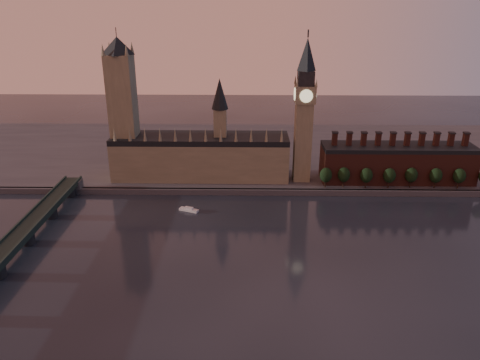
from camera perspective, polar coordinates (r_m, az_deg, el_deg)
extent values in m
plane|color=black|center=(254.81, 7.70, -9.83)|extent=(900.00, 900.00, 0.00)
cube|color=#4C4B51|center=(333.75, 6.05, -1.48)|extent=(900.00, 4.00, 4.00)
cube|color=#4C4B51|center=(417.81, 5.04, 3.35)|extent=(900.00, 180.00, 4.00)
cube|color=gray|center=(351.75, -4.81, 2.58)|extent=(130.00, 30.00, 28.00)
cube|color=black|center=(346.91, -4.89, 5.08)|extent=(130.00, 30.00, 4.00)
cube|color=gray|center=(343.03, -2.43, 6.68)|extent=(9.00, 9.00, 24.00)
cone|color=black|center=(337.88, -2.49, 10.45)|extent=(12.00, 12.00, 22.00)
cone|color=gray|center=(342.87, -15.06, 5.43)|extent=(2.60, 2.60, 10.00)
cone|color=gray|center=(340.08, -13.31, 5.46)|extent=(2.60, 2.60, 10.00)
cone|color=gray|center=(337.62, -11.54, 5.49)|extent=(2.60, 2.60, 10.00)
cone|color=gray|center=(335.48, -9.74, 5.52)|extent=(2.60, 2.60, 10.00)
cone|color=gray|center=(333.67, -7.92, 5.53)|extent=(2.60, 2.60, 10.00)
cone|color=gray|center=(332.20, -6.08, 5.55)|extent=(2.60, 2.60, 10.00)
cone|color=gray|center=(331.07, -4.23, 5.55)|extent=(2.60, 2.60, 10.00)
cone|color=gray|center=(330.29, -2.37, 5.56)|extent=(2.60, 2.60, 10.00)
cone|color=gray|center=(329.85, -0.50, 5.55)|extent=(2.60, 2.60, 10.00)
cone|color=gray|center=(329.76, 1.37, 5.54)|extent=(2.60, 2.60, 10.00)
cone|color=gray|center=(330.02, 3.25, 5.53)|extent=(2.60, 2.60, 10.00)
cone|color=gray|center=(330.63, 5.11, 5.51)|extent=(2.60, 2.60, 10.00)
cube|color=gray|center=(352.85, -13.96, 7.33)|extent=(18.00, 18.00, 90.00)
cone|color=black|center=(344.48, -14.74, 15.57)|extent=(24.00, 24.00, 12.00)
cylinder|color=#232326|center=(343.98, -14.84, 16.56)|extent=(0.50, 0.50, 12.00)
cone|color=gray|center=(339.22, -16.41, 14.98)|extent=(3.00, 3.00, 8.00)
cone|color=gray|center=(334.95, -13.70, 15.16)|extent=(3.00, 3.00, 8.00)
cone|color=gray|center=(354.48, -15.66, 15.30)|extent=(3.00, 3.00, 8.00)
cone|color=gray|center=(350.40, -13.06, 15.47)|extent=(3.00, 3.00, 8.00)
cube|color=gray|center=(342.99, 7.64, 4.60)|extent=(12.00, 12.00, 58.00)
cube|color=gray|center=(334.60, 7.94, 10.34)|extent=(14.00, 14.00, 12.00)
cube|color=#232326|center=(332.67, 8.04, 12.20)|extent=(11.00, 11.00, 10.00)
cone|color=black|center=(330.51, 8.19, 14.93)|extent=(13.00, 13.00, 22.00)
cylinder|color=#232326|center=(329.29, 8.31, 17.26)|extent=(1.00, 1.00, 5.00)
cylinder|color=#F5EAB5|center=(327.58, 8.08, 10.09)|extent=(9.00, 0.50, 9.00)
cylinder|color=#F5EAB5|center=(341.62, 7.80, 10.57)|extent=(9.00, 0.50, 9.00)
cylinder|color=#F5EAB5|center=(333.81, 6.69, 10.37)|extent=(0.50, 9.00, 9.00)
cylinder|color=#F5EAB5|center=(335.53, 9.18, 10.30)|extent=(0.50, 9.00, 9.00)
cone|color=gray|center=(325.90, 6.99, 11.70)|extent=(2.00, 2.00, 6.00)
cone|color=gray|center=(327.50, 9.30, 11.62)|extent=(2.00, 2.00, 6.00)
cone|color=gray|center=(338.66, 6.78, 12.07)|extent=(2.00, 2.00, 6.00)
cone|color=gray|center=(340.19, 9.00, 12.00)|extent=(2.00, 2.00, 6.00)
cube|color=#53271F|center=(363.04, 18.55, 1.77)|extent=(110.00, 25.00, 24.00)
cube|color=black|center=(358.97, 18.81, 3.80)|extent=(110.00, 25.00, 3.00)
cube|color=#53271F|center=(345.73, 11.47, 4.92)|extent=(3.50, 3.50, 9.00)
cube|color=#232326|center=(344.37, 11.53, 5.72)|extent=(4.20, 4.20, 1.00)
cube|color=#53271F|center=(347.78, 13.16, 4.88)|extent=(3.50, 3.50, 9.00)
cube|color=#232326|center=(346.43, 13.23, 5.67)|extent=(4.20, 4.20, 1.00)
cube|color=#53271F|center=(350.14, 14.84, 4.84)|extent=(3.50, 3.50, 9.00)
cube|color=#232326|center=(348.80, 14.92, 5.63)|extent=(4.20, 4.20, 1.00)
cube|color=#53271F|center=(352.79, 16.49, 4.79)|extent=(3.50, 3.50, 9.00)
cube|color=#232326|center=(351.46, 16.58, 5.57)|extent=(4.20, 4.20, 1.00)
cube|color=#53271F|center=(355.73, 18.12, 4.74)|extent=(3.50, 3.50, 9.00)
cube|color=#232326|center=(354.41, 18.21, 5.52)|extent=(4.20, 4.20, 1.00)
cube|color=#53271F|center=(358.95, 19.72, 4.69)|extent=(3.50, 3.50, 9.00)
cube|color=#232326|center=(357.64, 19.81, 5.46)|extent=(4.20, 4.20, 1.00)
cube|color=#53271F|center=(362.43, 21.28, 4.63)|extent=(3.50, 3.50, 9.00)
cube|color=#232326|center=(361.14, 21.39, 5.39)|extent=(4.20, 4.20, 1.00)
cube|color=#53271F|center=(366.19, 22.82, 4.58)|extent=(3.50, 3.50, 9.00)
cube|color=#232326|center=(364.91, 22.93, 5.33)|extent=(4.20, 4.20, 1.00)
cube|color=#53271F|center=(370.20, 24.32, 4.52)|extent=(3.50, 3.50, 9.00)
cube|color=#232326|center=(368.93, 24.44, 5.26)|extent=(4.20, 4.20, 1.00)
cube|color=#53271F|center=(374.46, 25.80, 4.46)|extent=(3.50, 3.50, 9.00)
cube|color=#232326|center=(373.21, 25.92, 5.19)|extent=(4.20, 4.20, 1.00)
cylinder|color=black|center=(339.24, 10.35, -0.42)|extent=(0.80, 0.80, 6.00)
ellipsoid|color=black|center=(336.90, 10.42, 0.60)|extent=(8.60, 8.60, 10.75)
cylinder|color=black|center=(342.39, 12.46, -0.38)|extent=(0.80, 0.80, 6.00)
ellipsoid|color=black|center=(340.08, 12.55, 0.64)|extent=(8.60, 8.60, 10.75)
cylinder|color=black|center=(344.97, 15.06, -0.45)|extent=(0.80, 0.80, 6.00)
ellipsoid|color=black|center=(342.68, 15.16, 0.55)|extent=(8.60, 8.60, 10.75)
cylinder|color=black|center=(349.27, 17.65, -0.47)|extent=(0.80, 0.80, 6.00)
ellipsoid|color=black|center=(347.00, 17.77, 0.53)|extent=(8.60, 8.60, 10.75)
cylinder|color=black|center=(355.22, 20.03, -0.40)|extent=(0.80, 0.80, 6.00)
ellipsoid|color=black|center=(352.99, 20.16, 0.58)|extent=(8.60, 8.60, 10.75)
cylinder|color=black|center=(360.67, 22.63, -0.45)|extent=(0.80, 0.80, 6.00)
ellipsoid|color=black|center=(358.47, 22.78, 0.52)|extent=(8.60, 8.60, 10.75)
cylinder|color=black|center=(366.58, 25.02, -0.49)|extent=(0.80, 0.80, 6.00)
ellipsoid|color=black|center=(364.42, 25.18, 0.46)|extent=(8.60, 8.60, 10.75)
cube|color=#1C2C26|center=(274.24, -26.53, -7.55)|extent=(12.00, 200.00, 2.50)
cube|color=#1C2C26|center=(270.92, -25.55, -7.27)|extent=(1.00, 200.00, 1.30)
cube|color=#4C4B51|center=(353.30, -19.83, -0.49)|extent=(14.00, 8.00, 6.00)
cylinder|color=#232326|center=(293.70, -24.50, -6.40)|extent=(8.00, 8.00, 7.75)
cylinder|color=#232326|center=(321.34, -22.07, -3.61)|extent=(8.00, 8.00, 7.75)
cylinder|color=#232326|center=(350.10, -20.04, -1.27)|extent=(8.00, 8.00, 7.75)
cube|color=silver|center=(309.69, -6.25, -3.64)|extent=(13.44, 8.24, 1.48)
cube|color=silver|center=(309.14, -6.26, -3.42)|extent=(6.20, 4.64, 1.11)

